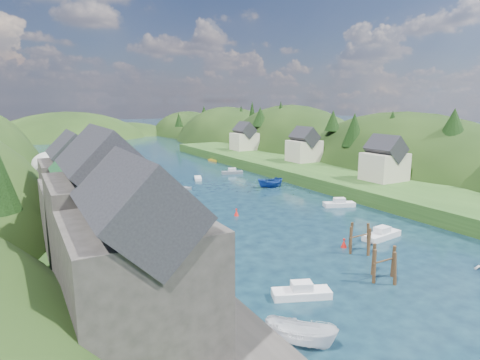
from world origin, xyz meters
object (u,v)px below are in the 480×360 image
channel_buoy_far (236,213)px  channel_buoy_near (344,243)px  piling_cluster_far (360,241)px  piling_cluster_near (384,266)px

channel_buoy_far → channel_buoy_near: bearing=-75.4°
piling_cluster_far → channel_buoy_far: size_ratio=3.34×
piling_cluster_near → piling_cluster_far: piling_cluster_near is taller
piling_cluster_near → channel_buoy_near: size_ratio=3.45×
piling_cluster_far → channel_buoy_far: 20.09m
piling_cluster_far → channel_buoy_far: (-5.18, 19.40, -0.79)m
piling_cluster_near → channel_buoy_far: 25.92m
channel_buoy_far → piling_cluster_far: bearing=-75.1°
channel_buoy_near → piling_cluster_far: bearing=-71.3°
channel_buoy_near → channel_buoy_far: (-4.57, 17.61, 0.00)m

